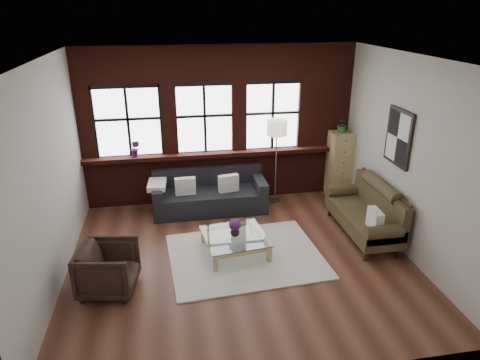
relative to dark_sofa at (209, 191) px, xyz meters
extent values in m
plane|color=#50291D|center=(0.30, -1.90, -0.41)|extent=(5.50, 5.50, 0.00)
plane|color=white|center=(0.30, -1.90, 2.79)|extent=(5.50, 5.50, 0.00)
plane|color=#BAB6AD|center=(0.30, 0.60, 1.19)|extent=(5.50, 0.00, 5.50)
plane|color=#BAB6AD|center=(0.30, -4.40, 1.19)|extent=(5.50, 0.00, 5.50)
plane|color=#BAB6AD|center=(-2.45, -1.90, 1.19)|extent=(0.00, 5.00, 5.00)
plane|color=#BAB6AD|center=(3.05, -1.90, 1.19)|extent=(0.00, 5.00, 5.00)
cube|color=#481810|center=(0.30, 0.45, 0.63)|extent=(5.50, 0.30, 0.08)
cube|color=beige|center=(0.39, -1.86, -0.39)|extent=(2.59, 2.10, 0.03)
cube|color=silver|center=(-0.48, -0.10, 0.19)|extent=(0.40, 0.15, 0.34)
cube|color=silver|center=(0.37, -0.10, 0.19)|extent=(0.42, 0.21, 0.34)
cube|color=silver|center=(2.52, -2.08, 0.20)|extent=(0.16, 0.39, 0.34)
imported|color=black|center=(-1.72, -2.40, -0.04)|extent=(0.91, 0.89, 0.72)
imported|color=#B2B2B2|center=(0.24, -1.72, 0.01)|extent=(0.19, 0.19, 0.16)
sphere|color=#5A2161|center=(0.24, -1.72, 0.13)|extent=(0.20, 0.20, 0.20)
cube|color=tan|center=(2.83, 0.26, 0.31)|extent=(0.44, 0.44, 1.42)
imported|color=#2D5923|center=(2.83, 0.26, 1.19)|extent=(0.36, 0.34, 0.34)
imported|color=#5A2161|center=(-1.41, 0.42, 0.85)|extent=(0.23, 0.21, 0.35)
camera|label=1|loc=(-0.74, -7.86, 3.48)|focal=32.00mm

